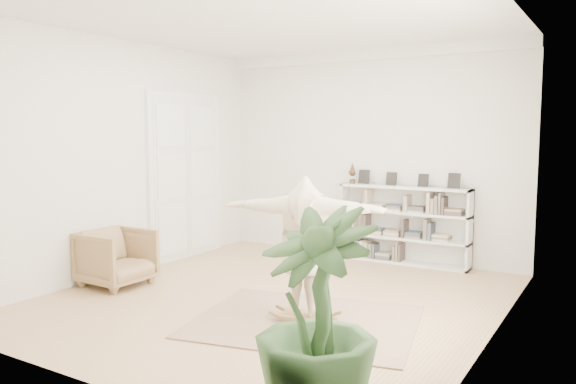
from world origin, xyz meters
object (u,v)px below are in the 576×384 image
(armchair, at_px, (117,258))
(person, at_px, (306,242))
(houseplant, at_px, (316,317))
(bookshelf, at_px, (404,226))
(rocker_board, at_px, (305,316))

(armchair, distance_m, person, 3.14)
(armchair, xyz_separation_m, houseplant, (4.27, -1.90, 0.41))
(bookshelf, bearing_deg, rocker_board, -88.96)
(bookshelf, relative_size, houseplant, 1.35)
(bookshelf, bearing_deg, armchair, -131.12)
(rocker_board, xyz_separation_m, houseplant, (1.18, -1.92, 0.75))
(bookshelf, height_order, houseplant, bookshelf)
(armchair, relative_size, houseplant, 0.54)
(armchair, distance_m, houseplant, 4.69)
(rocker_board, bearing_deg, bookshelf, 78.77)
(rocker_board, bearing_deg, person, 141.17)
(rocker_board, distance_m, houseplant, 2.37)
(bookshelf, bearing_deg, houseplant, -77.00)
(armchair, height_order, rocker_board, armchair)
(bookshelf, distance_m, rocker_board, 3.49)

